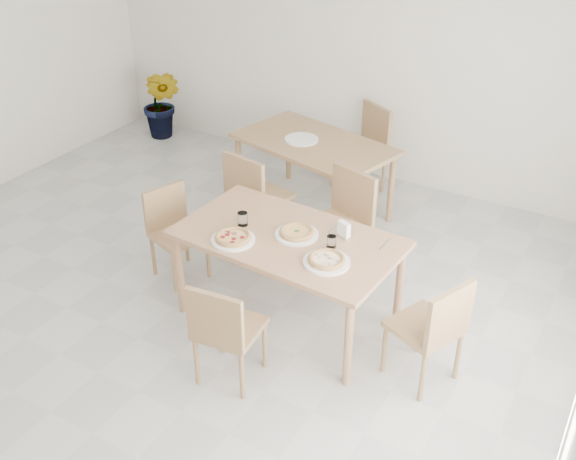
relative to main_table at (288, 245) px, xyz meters
The scene contains 21 objects.
main_table is the anchor object (origin of this frame).
chair_south 0.86m from the main_table, 90.43° to the right, with size 0.45×0.45×0.82m.
chair_north 0.82m from the main_table, 85.28° to the left, with size 0.57×0.57×0.92m.
chair_west 1.18m from the main_table, behind, with size 0.50×0.50×0.79m.
chair_east 1.22m from the main_table, ahead, with size 0.54×0.54×0.84m.
plate_margherita 0.11m from the main_table, 39.05° to the left, with size 0.32×0.32×0.02m, color white.
plate_mushroom 0.45m from the main_table, 23.10° to the right, with size 0.33×0.33×0.02m, color white.
plate_pepperoni 0.41m from the main_table, 141.03° to the right, with size 0.32×0.32×0.02m, color white.
pizza_margherita 0.12m from the main_table, 39.05° to the left, with size 0.30×0.30×0.03m.
pizza_mushroom 0.46m from the main_table, 23.10° to the right, with size 0.28×0.28×0.03m.
pizza_pepperoni 0.42m from the main_table, 141.03° to the right, with size 0.28×0.28×0.03m.
tumbler_a 0.40m from the main_table, behind, with size 0.08×0.08×0.10m, color white.
tumbler_b 0.36m from the main_table, ahead, with size 0.07×0.07×0.09m, color white.
napkin_holder 0.43m from the main_table, 28.99° to the left, with size 0.12×0.09×0.12m.
fork_a 0.37m from the main_table, 46.18° to the left, with size 0.01×0.16×0.01m, color silver.
fork_b 0.72m from the main_table, 21.12° to the left, with size 0.02×0.18×0.01m, color silver.
second_table 1.75m from the main_table, 112.07° to the left, with size 1.67×1.20×0.75m.
chair_back_s 1.13m from the main_table, 136.03° to the left, with size 0.53×0.53×0.93m.
chair_back_n 2.40m from the main_table, 100.26° to the left, with size 0.61×0.61×0.90m.
plate_empty 1.78m from the main_table, 115.99° to the left, with size 0.32×0.32×0.02m, color white.
potted_plant 3.94m from the main_table, 143.21° to the left, with size 0.48×0.39×0.87m, color #1B5A22.
Camera 1 is at (2.97, -2.85, 3.33)m, focal length 42.00 mm.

